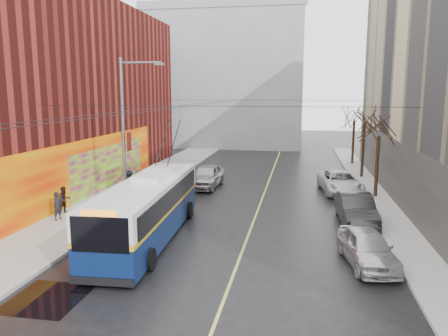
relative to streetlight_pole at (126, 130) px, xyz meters
The scene contains 21 objects.
ground 12.70m from the streetlight_pole, 58.46° to the right, with size 140.00×140.00×0.00m, color black.
sidewalk_left 5.50m from the streetlight_pole, 132.95° to the left, with size 4.00×60.00×0.15m, color gray.
sidewalk_right 16.00m from the streetlight_pole, ahead, with size 2.00×60.00×0.15m, color gray.
lane_line 9.89m from the streetlight_pole, 27.64° to the left, with size 0.12×50.00×0.01m, color #BFB74C.
building_left 10.84m from the streetlight_pole, 157.92° to the left, with size 12.11×36.00×14.00m.
building_far 35.24m from the streetlight_pole, 89.77° to the left, with size 20.50×12.10×18.00m.
streetlight_pole is the anchor object (origin of this frame).
catenary_wires 6.14m from the streetlight_pole, 52.95° to the left, with size 18.00×60.00×0.22m.
tree_near 16.28m from the streetlight_pole, 21.62° to the left, with size 3.20×3.20×6.40m.
tree_mid 19.96m from the streetlight_pole, 40.65° to the left, with size 3.20×3.20×6.68m.
tree_far 25.09m from the streetlight_pole, 52.88° to the left, with size 3.20×3.20×6.57m.
puddle 12.34m from the streetlight_pole, 81.87° to the right, with size 2.46×2.65×0.01m, color black.
pigeons_flying 4.42m from the streetlight_pole, ahead, with size 3.41×2.68×1.79m.
trolleybus 6.39m from the streetlight_pole, 57.77° to the right, with size 3.10×11.63×5.46m.
parked_car_a 14.87m from the streetlight_pole, 25.49° to the right, with size 1.74×4.33×1.47m, color silver.
parked_car_b 13.75m from the streetlight_pole, ahead, with size 1.70×4.87×1.60m, color #252628.
parked_car_c 15.37m from the streetlight_pole, 29.27° to the left, with size 2.54×5.50×1.53m, color silver.
following_car 8.99m from the streetlight_pole, 66.83° to the left, with size 1.98×4.92×1.68m, color #999A9E.
pedestrian_a 5.66m from the streetlight_pole, 134.42° to the right, with size 0.57×0.38×1.57m, color black.
pedestrian_b 5.31m from the streetlight_pole, 153.73° to the right, with size 0.76×0.60×1.57m, color black.
pedestrian_c 5.30m from the streetlight_pole, 111.08° to the left, with size 1.10×0.63×1.71m, color black.
Camera 1 is at (3.94, -14.03, 7.02)m, focal length 35.00 mm.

